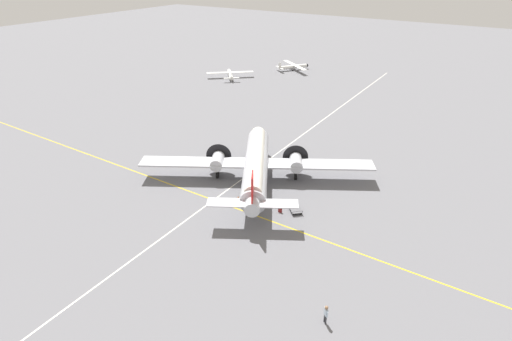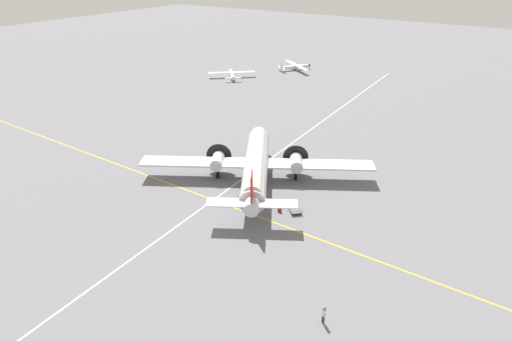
{
  "view_description": "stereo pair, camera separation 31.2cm",
  "coord_description": "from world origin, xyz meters",
  "px_view_note": "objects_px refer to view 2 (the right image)",
  "views": [
    {
      "loc": [
        22.19,
        -34.76,
        23.83
      ],
      "look_at": [
        0.0,
        0.0,
        1.77
      ],
      "focal_mm": 28.0,
      "sensor_mm": 36.0,
      "label": 1
    },
    {
      "loc": [
        22.45,
        -34.59,
        23.83
      ],
      "look_at": [
        0.0,
        0.0,
        1.77
      ],
      "focal_mm": 28.0,
      "sensor_mm": 36.0,
      "label": 2
    }
  ],
  "objects_px": {
    "baggage_cart": "(295,209)",
    "crew_foreground": "(324,313)",
    "traffic_cone": "(238,198)",
    "suitcase_near_door": "(280,210)",
    "airliner_main": "(256,162)",
    "light_aircraft_taxiing": "(232,74)",
    "light_aircraft_distant": "(296,67)"
  },
  "relations": [
    {
      "from": "airliner_main",
      "to": "suitcase_near_door",
      "type": "xyz_separation_m",
      "value": [
        5.64,
        -4.13,
        -2.32
      ]
    },
    {
      "from": "crew_foreground",
      "to": "light_aircraft_distant",
      "type": "xyz_separation_m",
      "value": [
        -36.98,
        65.33,
        -0.18
      ]
    },
    {
      "from": "light_aircraft_distant",
      "to": "baggage_cart",
      "type": "bearing_deg",
      "value": -116.61
    },
    {
      "from": "suitcase_near_door",
      "to": "light_aircraft_taxiing",
      "type": "xyz_separation_m",
      "value": [
        -35.89,
        40.71,
        0.54
      ]
    },
    {
      "from": "airliner_main",
      "to": "suitcase_near_door",
      "type": "distance_m",
      "value": 7.36
    },
    {
      "from": "airliner_main",
      "to": "light_aircraft_taxiing",
      "type": "height_order",
      "value": "airliner_main"
    },
    {
      "from": "baggage_cart",
      "to": "light_aircraft_taxiing",
      "type": "relative_size",
      "value": 0.23
    },
    {
      "from": "airliner_main",
      "to": "baggage_cart",
      "type": "bearing_deg",
      "value": -144.58
    },
    {
      "from": "traffic_cone",
      "to": "crew_foreground",
      "type": "bearing_deg",
      "value": -34.72
    },
    {
      "from": "suitcase_near_door",
      "to": "traffic_cone",
      "type": "height_order",
      "value": "suitcase_near_door"
    },
    {
      "from": "crew_foreground",
      "to": "light_aircraft_taxiing",
      "type": "bearing_deg",
      "value": 175.8
    },
    {
      "from": "suitcase_near_door",
      "to": "light_aircraft_taxiing",
      "type": "relative_size",
      "value": 0.07
    },
    {
      "from": "airliner_main",
      "to": "suitcase_near_door",
      "type": "bearing_deg",
      "value": -156.5
    },
    {
      "from": "suitcase_near_door",
      "to": "baggage_cart",
      "type": "height_order",
      "value": "suitcase_near_door"
    },
    {
      "from": "baggage_cart",
      "to": "crew_foreground",
      "type": "bearing_deg",
      "value": 172.5
    },
    {
      "from": "crew_foreground",
      "to": "baggage_cart",
      "type": "xyz_separation_m",
      "value": [
        -8.63,
        11.83,
        -0.75
      ]
    },
    {
      "from": "light_aircraft_taxiing",
      "to": "suitcase_near_door",
      "type": "bearing_deg",
      "value": -179.03
    },
    {
      "from": "traffic_cone",
      "to": "suitcase_near_door",
      "type": "bearing_deg",
      "value": 4.68
    },
    {
      "from": "light_aircraft_distant",
      "to": "light_aircraft_taxiing",
      "type": "xyz_separation_m",
      "value": [
        -8.84,
        -13.78,
        -0.01
      ]
    },
    {
      "from": "suitcase_near_door",
      "to": "traffic_cone",
      "type": "xyz_separation_m",
      "value": [
        -5.11,
        -0.42,
        -0.04
      ]
    },
    {
      "from": "suitcase_near_door",
      "to": "baggage_cart",
      "type": "xyz_separation_m",
      "value": [
        1.31,
        0.99,
        -0.01
      ]
    },
    {
      "from": "suitcase_near_door",
      "to": "light_aircraft_distant",
      "type": "height_order",
      "value": "light_aircraft_distant"
    },
    {
      "from": "crew_foreground",
      "to": "light_aircraft_taxiing",
      "type": "relative_size",
      "value": 0.19
    },
    {
      "from": "suitcase_near_door",
      "to": "airliner_main",
      "type": "bearing_deg",
      "value": 143.79
    },
    {
      "from": "baggage_cart",
      "to": "traffic_cone",
      "type": "distance_m",
      "value": 6.57
    },
    {
      "from": "airliner_main",
      "to": "crew_foreground",
      "type": "distance_m",
      "value": 21.66
    },
    {
      "from": "crew_foreground",
      "to": "suitcase_near_door",
      "type": "bearing_deg",
      "value": 176.67
    },
    {
      "from": "suitcase_near_door",
      "to": "light_aircraft_taxiing",
      "type": "bearing_deg",
      "value": 131.4
    },
    {
      "from": "light_aircraft_distant",
      "to": "traffic_cone",
      "type": "distance_m",
      "value": 59.13
    },
    {
      "from": "airliner_main",
      "to": "light_aircraft_taxiing",
      "type": "xyz_separation_m",
      "value": [
        -30.25,
        36.58,
        -1.77
      ]
    },
    {
      "from": "crew_foreground",
      "to": "suitcase_near_door",
      "type": "relative_size",
      "value": 2.73
    },
    {
      "from": "airliner_main",
      "to": "traffic_cone",
      "type": "height_order",
      "value": "airliner_main"
    }
  ]
}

